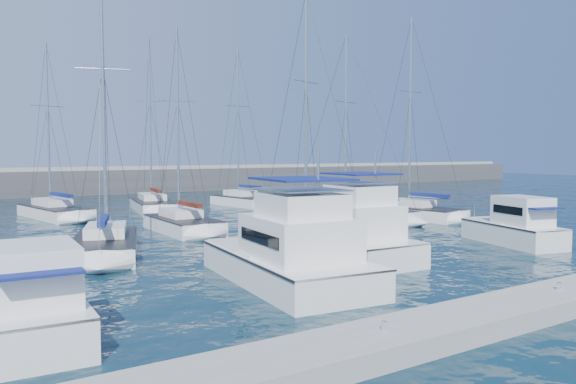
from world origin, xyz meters
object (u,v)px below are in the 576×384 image
sailboat_back_a (55,212)px  sailboat_back_b (153,205)px  motor_yacht_port_inner (291,256)px  sailboat_mid_b (183,224)px  sailboat_mid_a (106,245)px  motor_yacht_stbd_outer (515,228)px  sailboat_mid_e (416,212)px  sailboat_mid_d (355,214)px  motor_yacht_stbd_inner (349,236)px  sailboat_mid_c (314,229)px  sailboat_back_c (243,200)px  motor_yacht_port_outer (33,308)px

sailboat_back_a → sailboat_back_b: size_ratio=0.90×
motor_yacht_port_inner → sailboat_mid_b: (2.16, 16.20, -0.61)m
sailboat_mid_a → motor_yacht_stbd_outer: bearing=-6.2°
motor_yacht_port_inner → sailboat_mid_a: (-4.46, 10.44, -0.60)m
sailboat_mid_e → motor_yacht_port_inner: bearing=-153.7°
sailboat_mid_d → sailboat_back_a: sailboat_mid_d is taller
sailboat_mid_e → sailboat_back_a: 29.02m
sailboat_mid_a → sailboat_mid_d: bearing=30.9°
motor_yacht_stbd_inner → sailboat_mid_c: 6.93m
sailboat_mid_b → sailboat_mid_d: (13.63, -1.33, -0.01)m
motor_yacht_port_inner → sailboat_back_b: sailboat_back_b is taller
sailboat_back_a → sailboat_back_c: (17.72, 0.94, 0.04)m
motor_yacht_port_outer → motor_yacht_stbd_inner: motor_yacht_stbd_inner is taller
motor_yacht_port_inner → sailboat_mid_d: sailboat_mid_d is taller
sailboat_back_b → sailboat_back_c: (9.10, -0.23, 0.02)m
motor_yacht_port_outer → motor_yacht_port_inner: motor_yacht_port_inner is taller
sailboat_mid_a → sailboat_back_b: bearing=82.8°
motor_yacht_port_outer → sailboat_mid_c: 20.75m
motor_yacht_stbd_inner → sailboat_mid_a: 12.39m
motor_yacht_port_inner → sailboat_mid_c: bearing=56.5°
motor_yacht_stbd_outer → motor_yacht_port_outer: bearing=-158.9°
motor_yacht_port_outer → motor_yacht_port_inner: bearing=14.0°
motor_yacht_port_inner → sailboat_mid_c: (7.81, 9.26, -0.58)m
motor_yacht_port_outer → sailboat_mid_d: (25.54, 16.65, -0.44)m
sailboat_mid_b → sailboat_mid_e: bearing=-8.5°
motor_yacht_stbd_inner → sailboat_mid_d: size_ratio=0.58×
sailboat_mid_a → sailboat_back_c: 27.44m
sailboat_mid_b → sailboat_mid_d: sailboat_mid_d is taller
sailboat_mid_c → sailboat_back_b: bearing=77.9°
motor_yacht_port_outer → sailboat_mid_c: sailboat_mid_c is taller
sailboat_mid_b → sailboat_back_c: 18.73m
motor_yacht_port_outer → motor_yacht_stbd_inner: size_ratio=0.70×
sailboat_mid_a → sailboat_mid_b: bearing=59.6°
motor_yacht_port_outer → sailboat_mid_b: bearing=60.1°
motor_yacht_port_outer → sailboat_mid_d: bearing=36.7°
motor_yacht_stbd_outer → sailboat_back_b: sailboat_back_b is taller
sailboat_mid_a → sailboat_back_a: (1.12, 19.01, -0.02)m
sailboat_mid_a → sailboat_back_a: 19.04m
sailboat_mid_b → sailboat_mid_e: size_ratio=0.85×
motor_yacht_stbd_outer → sailboat_back_c: (-1.66, 29.39, -0.40)m
motor_yacht_stbd_inner → sailboat_mid_e: size_ratio=0.53×
motor_yacht_port_inner → sailboat_back_a: size_ratio=0.67×
motor_yacht_stbd_outer → motor_yacht_port_inner: bearing=-161.5°
motor_yacht_port_inner → motor_yacht_stbd_inner: size_ratio=1.12×
motor_yacht_stbd_inner → sailboat_back_c: bearing=75.0°
sailboat_mid_d → sailboat_back_b: 18.93m
sailboat_back_b → sailboat_mid_a: bearing=-105.2°
sailboat_mid_a → sailboat_back_c: bearing=65.2°
motor_yacht_port_inner → motor_yacht_stbd_inner: (5.29, 2.82, 0.00)m
sailboat_mid_c → sailboat_back_a: 23.07m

